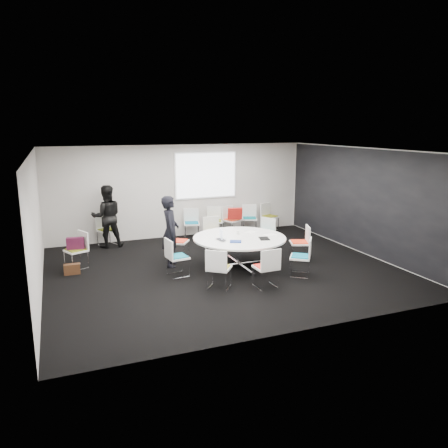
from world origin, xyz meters
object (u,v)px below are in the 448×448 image
object	(u,v)px
person_back	(107,216)
maroon_bag	(75,243)
chair_ring_h	(301,264)
chair_spare_left	(77,257)
conference_table	(239,245)
person_main	(170,231)
chair_ring_f	(219,276)
cup	(238,232)
brown_bag	(72,269)
chair_back_e	(269,222)
chair_ring_a	(300,249)
chair_ring_c	(213,239)
chair_ring_b	(265,241)
chair_back_d	(249,224)
chair_back_a	(192,229)
chair_ring_e	(177,264)
chair_ring_g	(266,275)
chair_person_back	(107,236)
chair_back_c	(232,225)
laptop	(223,240)
chair_back_b	(215,227)
chair_ring_d	(178,248)

from	to	relation	value
person_back	maroon_bag	world-z (taller)	person_back
chair_ring_h	chair_spare_left	size ratio (longest dim) A/B	1.00
conference_table	person_main	xyz separation A→B (m)	(-1.54, 0.64, 0.32)
chair_ring_f	cup	bearing A→B (deg)	91.78
conference_table	brown_bag	xyz separation A→B (m)	(-3.83, 0.86, -0.42)
chair_ring_h	maroon_bag	xyz separation A→B (m)	(-4.72, 2.42, 0.34)
chair_back_e	person_main	world-z (taller)	person_main
chair_ring_a	chair_ring_f	bearing A→B (deg)	134.20
chair_ring_a	chair_ring_c	world-z (taller)	same
chair_ring_b	chair_ring_f	distance (m)	3.12
chair_back_d	chair_back_e	distance (m)	0.73
chair_back_a	chair_ring_a	bearing A→B (deg)	135.08
chair_spare_left	person_main	world-z (taller)	person_main
chair_back_d	chair_ring_e	bearing A→B (deg)	65.42
chair_ring_g	chair_back_a	size ratio (longest dim) A/B	1.00
chair_back_a	chair_spare_left	xyz separation A→B (m)	(-3.43, -1.81, 0.00)
person_main	chair_ring_f	bearing A→B (deg)	-147.98
chair_spare_left	chair_ring_f	bearing A→B (deg)	-157.16
chair_ring_h	chair_back_d	bearing A→B (deg)	26.96
chair_ring_b	chair_ring_f	size ratio (longest dim) A/B	1.00
chair_person_back	person_main	xyz separation A→B (m)	(1.23, -2.48, 0.59)
chair_ring_c	person_main	distance (m)	1.88
chair_back_c	laptop	xyz separation A→B (m)	(-1.55, -3.19, 0.47)
chair_ring_e	chair_back_e	bearing A→B (deg)	121.62
chair_back_a	laptop	bearing A→B (deg)	100.02
chair_back_e	chair_ring_b	bearing A→B (deg)	36.55
chair_ring_g	chair_ring_a	bearing A→B (deg)	39.18
chair_back_a	person_main	size ratio (longest dim) A/B	0.51
chair_spare_left	brown_bag	distance (m)	0.46
chair_ring_g	chair_ring_f	bearing A→B (deg)	159.87
chair_ring_c	chair_back_e	world-z (taller)	same
chair_ring_c	chair_back_a	distance (m)	1.43
chair_back_c	chair_spare_left	distance (m)	5.09
chair_ring_a	chair_ring_c	distance (m)	2.45
chair_ring_c	chair_ring_f	bearing A→B (deg)	75.89
chair_ring_b	maroon_bag	size ratio (longest dim) A/B	2.20
chair_ring_f	cup	size ratio (longest dim) A/B	9.78
conference_table	chair_back_a	distance (m)	3.10
chair_ring_e	brown_bag	xyz separation A→B (m)	(-2.23, 1.00, -0.16)
chair_back_b	chair_back_e	size ratio (longest dim) A/B	1.00
chair_ring_c	chair_back_d	distance (m)	2.27
chair_back_e	maroon_bag	world-z (taller)	chair_back_e
chair_ring_g	chair_back_d	size ratio (longest dim) A/B	1.00
chair_back_b	laptop	bearing A→B (deg)	89.39
chair_ring_d	maroon_bag	xyz separation A→B (m)	(-2.49, 0.11, 0.34)
cup	chair_ring_a	bearing A→B (deg)	-12.59
conference_table	person_back	xyz separation A→B (m)	(-2.76, 2.95, 0.34)
chair_ring_h	cup	world-z (taller)	chair_ring_h
chair_back_a	chair_person_back	xyz separation A→B (m)	(-2.51, 0.04, 0.00)
chair_ring_f	maroon_bag	size ratio (longest dim) A/B	2.20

